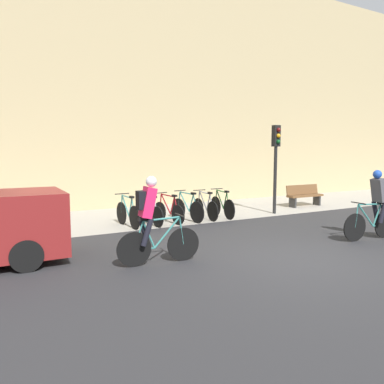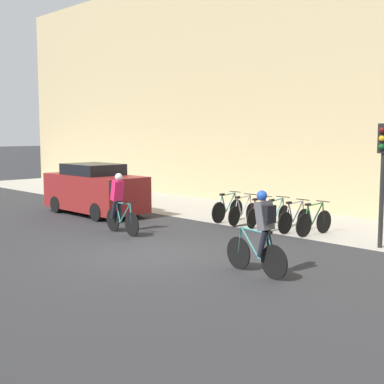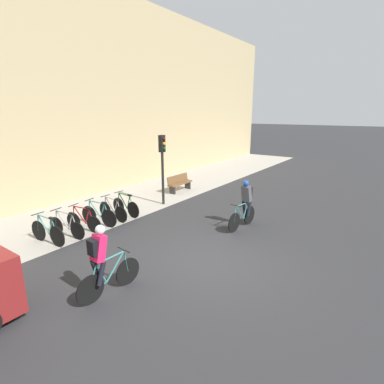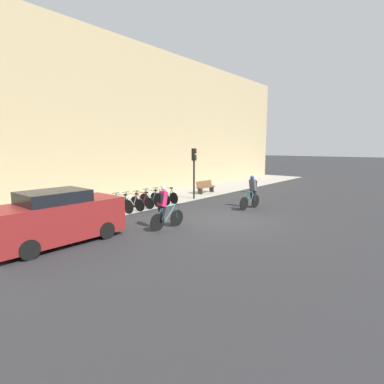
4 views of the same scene
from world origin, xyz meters
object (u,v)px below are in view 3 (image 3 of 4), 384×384
(parked_bike_3, at_px, (99,215))
(parked_bike_4, at_px, (113,211))
(traffic_light_pole, at_px, (163,157))
(parked_bike_2, at_px, (84,221))
(bench, at_px, (179,183))
(parked_bike_1, at_px, (67,226))
(parked_bike_5, at_px, (126,206))
(cyclist_grey, at_px, (245,203))
(parked_bike_0, at_px, (48,232))
(cyclist_pink, at_px, (102,260))

(parked_bike_3, xyz_separation_m, parked_bike_4, (0.68, -0.00, -0.01))
(parked_bike_4, xyz_separation_m, traffic_light_pole, (2.83, -0.23, 1.85))
(parked_bike_2, distance_m, parked_bike_3, 0.68)
(traffic_light_pole, height_order, bench, traffic_light_pole)
(parked_bike_1, relative_size, bench, 0.98)
(parked_bike_3, height_order, bench, parked_bike_3)
(parked_bike_2, xyz_separation_m, parked_bike_5, (2.04, 0.00, 0.02))
(cyclist_grey, relative_size, parked_bike_0, 1.08)
(cyclist_grey, bearing_deg, parked_bike_0, 138.16)
(parked_bike_2, bearing_deg, parked_bike_1, -179.93)
(parked_bike_4, distance_m, traffic_light_pole, 3.39)
(cyclist_pink, height_order, cyclist_grey, cyclist_grey)
(cyclist_grey, xyz_separation_m, parked_bike_2, (-3.76, 4.59, -0.56))
(parked_bike_3, distance_m, traffic_light_pole, 3.97)
(parked_bike_4, bearing_deg, traffic_light_pole, -4.55)
(cyclist_grey, bearing_deg, parked_bike_1, 134.09)
(parked_bike_1, distance_m, parked_bike_2, 0.68)
(cyclist_pink, height_order, parked_bike_3, cyclist_pink)
(cyclist_pink, bearing_deg, bench, 27.29)
(parked_bike_5, bearing_deg, bench, 7.85)
(cyclist_pink, xyz_separation_m, parked_bike_0, (0.84, 3.88, -0.53))
(parked_bike_2, height_order, traffic_light_pole, traffic_light_pole)
(parked_bike_0, bearing_deg, cyclist_pink, -102.19)
(traffic_light_pole, bearing_deg, bench, 19.94)
(cyclist_pink, relative_size, parked_bike_4, 1.11)
(parked_bike_5, relative_size, bench, 0.95)
(cyclist_pink, bearing_deg, parked_bike_5, 42.47)
(bench, bearing_deg, traffic_light_pole, -160.06)
(parked_bike_2, height_order, parked_bike_3, parked_bike_3)
(bench, bearing_deg, parked_bike_4, -173.17)
(parked_bike_5, bearing_deg, parked_bike_1, -179.96)
(parked_bike_2, relative_size, parked_bike_3, 0.94)
(parked_bike_2, distance_m, bench, 6.54)
(cyclist_grey, relative_size, parked_bike_1, 1.08)
(parked_bike_0, height_order, parked_bike_4, parked_bike_0)
(cyclist_grey, height_order, parked_bike_2, cyclist_grey)
(parked_bike_0, distance_m, parked_bike_2, 1.36)
(cyclist_grey, distance_m, parked_bike_5, 4.93)
(parked_bike_5, xyz_separation_m, bench, (4.47, 0.62, 0.07))
(cyclist_pink, xyz_separation_m, parked_bike_5, (4.24, 3.88, -0.54))
(parked_bike_3, xyz_separation_m, parked_bike_5, (1.36, 0.00, -0.01))
(parked_bike_2, xyz_separation_m, traffic_light_pole, (4.19, -0.22, 1.86))
(cyclist_grey, bearing_deg, cyclist_pink, 173.19)
(parked_bike_0, bearing_deg, parked_bike_1, -0.15)
(cyclist_pink, distance_m, traffic_light_pole, 7.47)
(parked_bike_3, bearing_deg, parked_bike_5, 0.01)
(parked_bike_3, xyz_separation_m, bench, (5.83, 0.62, 0.06))
(parked_bike_3, relative_size, traffic_light_pole, 0.52)
(cyclist_grey, relative_size, parked_bike_4, 1.11)
(parked_bike_0, bearing_deg, parked_bike_2, -0.04)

